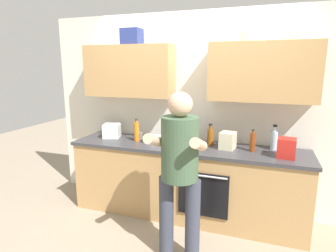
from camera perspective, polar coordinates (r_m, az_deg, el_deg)
ground_plane at (r=3.75m, az=3.45°, el=-17.37°), size 12.00×12.00×0.00m
back_wall_unit at (r=3.54m, az=4.95°, el=6.46°), size 4.00×0.38×2.50m
counter at (r=3.54m, az=3.55°, el=-11.01°), size 2.84×0.67×0.90m
person_standing at (r=2.58m, az=2.36°, el=-7.95°), size 0.49×0.45×1.62m
bottle_syrup at (r=3.44m, az=8.58°, el=-2.07°), size 0.08×0.08×0.26m
bottle_juice at (r=3.60m, az=-6.39°, el=-1.11°), size 0.06×0.06×0.28m
bottle_water at (r=3.42m, az=20.74°, el=-2.55°), size 0.07×0.07×0.29m
bottle_wine at (r=3.26m, az=2.91°, el=-2.55°), size 0.08×0.08×0.28m
bottle_vinegar at (r=3.28m, az=16.78°, el=-3.13°), size 0.06×0.06×0.25m
cup_stoneware at (r=3.72m, az=-5.81°, el=-1.97°), size 0.08×0.08×0.08m
cup_coffee at (r=3.35m, az=1.44°, el=-3.52°), size 0.07×0.07×0.08m
cup_tea at (r=3.29m, az=5.05°, el=-3.63°), size 0.08×0.08×0.11m
mixing_bowl at (r=3.55m, az=-3.05°, el=-2.69°), size 0.26×0.26×0.07m
grocery_bag_crisps at (r=3.18m, az=22.91°, el=-4.14°), size 0.20×0.20×0.21m
grocery_bag_produce at (r=3.83m, az=-11.33°, el=-0.96°), size 0.26×0.25×0.18m
grocery_bag_rice at (r=3.31m, az=12.02°, el=-2.91°), size 0.19×0.20×0.20m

